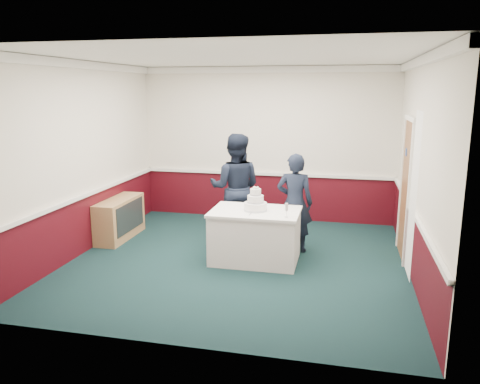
% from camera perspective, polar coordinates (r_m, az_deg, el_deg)
% --- Properties ---
extents(ground, '(5.00, 5.00, 0.00)m').
position_cam_1_polar(ground, '(7.22, -0.25, -8.37)').
color(ground, '#142A30').
rests_on(ground, ground).
extents(room_shell, '(5.00, 5.00, 3.00)m').
position_cam_1_polar(room_shell, '(7.36, 1.42, 7.76)').
color(room_shell, silver).
rests_on(room_shell, ground).
extents(sideboard, '(0.41, 1.20, 0.70)m').
position_cam_1_polar(sideboard, '(8.46, -14.45, -3.15)').
color(sideboard, '#9D784C').
rests_on(sideboard, ground).
extents(cake_table, '(1.32, 0.92, 0.79)m').
position_cam_1_polar(cake_table, '(7.11, 1.87, -5.29)').
color(cake_table, white).
rests_on(cake_table, ground).
extents(wedding_cake, '(0.35, 0.35, 0.36)m').
position_cam_1_polar(wedding_cake, '(6.97, 1.90, -1.38)').
color(wedding_cake, white).
rests_on(wedding_cake, cake_table).
extents(cake_knife, '(0.02, 0.22, 0.00)m').
position_cam_1_polar(cake_knife, '(6.82, 1.32, -2.64)').
color(cake_knife, silver).
rests_on(cake_knife, cake_table).
extents(champagne_flute, '(0.05, 0.05, 0.21)m').
position_cam_1_polar(champagne_flute, '(6.62, 5.69, -1.93)').
color(champagne_flute, silver).
rests_on(champagne_flute, cake_table).
extents(person_man, '(0.95, 0.76, 1.85)m').
position_cam_1_polar(person_man, '(7.96, -0.58, 0.52)').
color(person_man, black).
rests_on(person_man, ground).
extents(person_woman, '(0.59, 0.40, 1.59)m').
position_cam_1_polar(person_woman, '(7.49, 6.67, -1.32)').
color(person_woman, black).
rests_on(person_woman, ground).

